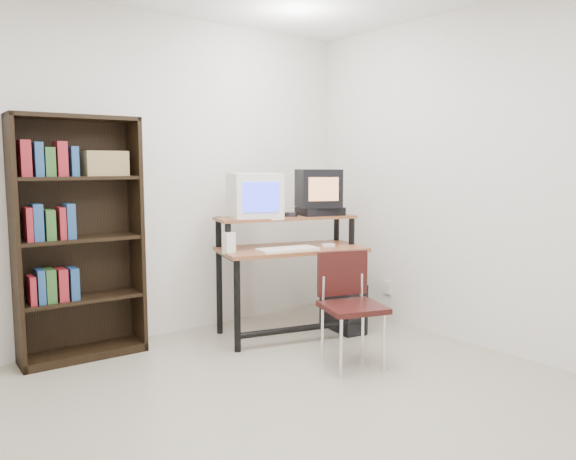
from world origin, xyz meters
TOP-DOWN VIEW (x-y plane):
  - floor at (0.00, 0.00)m, footprint 4.00×4.00m
  - back_wall at (0.00, 2.00)m, footprint 4.00×0.01m
  - right_wall at (2.00, 0.00)m, footprint 0.01×4.00m
  - computer_desk at (1.03, 1.35)m, footprint 1.28×0.88m
  - crt_monitor at (0.80, 1.54)m, footprint 0.50×0.50m
  - vcr at (1.34, 1.35)m, footprint 0.41×0.34m
  - crt_tv at (1.33, 1.36)m, footprint 0.45×0.44m
  - cd_spindle at (1.07, 1.40)m, footprint 0.16×0.16m
  - keyboard at (0.89, 1.21)m, footprint 0.50×0.29m
  - mousepad at (1.30, 1.18)m, footprint 0.27×0.25m
  - mouse at (1.29, 1.18)m, footprint 0.12×0.10m
  - desk_speaker at (0.48, 1.42)m, footprint 0.08×0.08m
  - pc_tower at (1.45, 1.17)m, footprint 0.28×0.48m
  - school_chair at (0.91, 0.54)m, footprint 0.50×0.50m
  - bookshelf at (-0.53, 1.86)m, footprint 0.89×0.33m
  - wall_outlet at (1.99, 1.15)m, footprint 0.02×0.08m

SIDE VIEW (x-z plane):
  - floor at x=0.00m, z-range -0.01..0.00m
  - pc_tower at x=1.45m, z-range 0.00..0.42m
  - wall_outlet at x=1.99m, z-range 0.24..0.36m
  - school_chair at x=0.91m, z-range 0.09..0.88m
  - computer_desk at x=1.03m, z-range 0.19..1.18m
  - mousepad at x=1.30m, z-range 0.72..0.73m
  - keyboard at x=0.89m, z-range 0.72..0.75m
  - mouse at x=1.29m, z-range 0.73..0.76m
  - desk_speaker at x=0.48m, z-range 0.72..0.89m
  - bookshelf at x=-0.53m, z-range 0.02..1.78m
  - cd_spindle at x=1.07m, z-range 0.97..1.02m
  - vcr at x=1.34m, z-range 0.97..1.05m
  - crt_monitor at x=0.80m, z-range 0.97..1.34m
  - crt_tv at x=1.33m, z-range 1.05..1.37m
  - back_wall at x=0.00m, z-range 0.00..2.60m
  - right_wall at x=2.00m, z-range 0.00..2.60m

